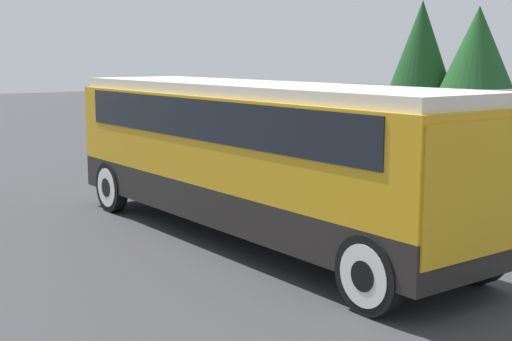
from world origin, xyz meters
name	(u,v)px	position (x,y,z in m)	size (l,w,h in m)	color
ground_plane	(256,240)	(0.00, 0.00, 0.00)	(120.00, 120.00, 0.00)	#38383A
tour_bus	(259,146)	(0.10, 0.00, 1.91)	(10.64, 2.70, 3.15)	black
parked_car_near	(299,156)	(-4.89, 5.18, 0.71)	(4.44, 1.83, 1.43)	black
parked_car_mid	(449,172)	(-0.33, 6.42, 0.73)	(4.49, 1.80, 1.47)	#7A6B5B
tree_left	(421,49)	(-12.71, 19.54, 4.00)	(3.40, 3.40, 6.39)	brown
tree_center	(478,47)	(-9.83, 20.16, 4.07)	(3.36, 3.36, 5.99)	brown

